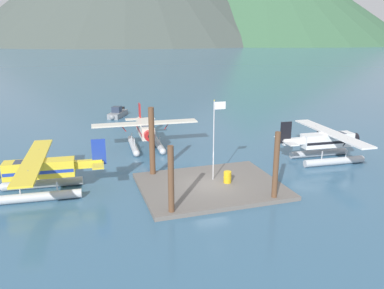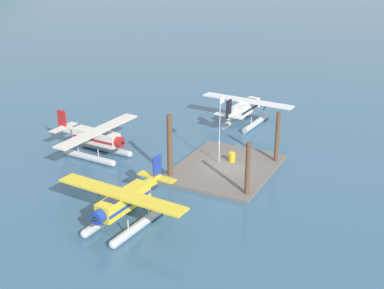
{
  "view_description": "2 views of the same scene",
  "coord_description": "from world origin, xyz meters",
  "px_view_note": "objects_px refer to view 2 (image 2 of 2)",
  "views": [
    {
      "loc": [
        -9.51,
        -25.11,
        11.09
      ],
      "look_at": [
        -0.17,
        4.0,
        2.31
      ],
      "focal_mm": 35.95,
      "sensor_mm": 36.0,
      "label": 1
    },
    {
      "loc": [
        -38.56,
        -16.25,
        19.02
      ],
      "look_at": [
        1.28,
        3.95,
        1.26
      ],
      "focal_mm": 48.34,
      "sensor_mm": 36.0,
      "label": 2
    }
  ],
  "objects_px": {
    "flagpole": "(220,122)",
    "seaplane_cream_bow_left": "(97,140)",
    "seaplane_white_stbd_fwd": "(246,110)",
    "seaplane_yellow_port_fwd": "(124,205)",
    "fuel_drum": "(232,157)"
  },
  "relations": [
    {
      "from": "flagpole",
      "to": "seaplane_cream_bow_left",
      "type": "bearing_deg",
      "value": 106.02
    },
    {
      "from": "seaplane_white_stbd_fwd",
      "to": "seaplane_yellow_port_fwd",
      "type": "relative_size",
      "value": 1.0
    },
    {
      "from": "fuel_drum",
      "to": "seaplane_yellow_port_fwd",
      "type": "bearing_deg",
      "value": 168.5
    },
    {
      "from": "fuel_drum",
      "to": "seaplane_white_stbd_fwd",
      "type": "bearing_deg",
      "value": 15.27
    },
    {
      "from": "seaplane_yellow_port_fwd",
      "to": "seaplane_cream_bow_left",
      "type": "bearing_deg",
      "value": 44.71
    },
    {
      "from": "fuel_drum",
      "to": "seaplane_white_stbd_fwd",
      "type": "distance_m",
      "value": 11.42
    },
    {
      "from": "fuel_drum",
      "to": "seaplane_yellow_port_fwd",
      "type": "xyz_separation_m",
      "value": [
        -13.33,
        2.71,
        0.84
      ]
    },
    {
      "from": "seaplane_white_stbd_fwd",
      "to": "seaplane_cream_bow_left",
      "type": "bearing_deg",
      "value": 148.6
    },
    {
      "from": "fuel_drum",
      "to": "seaplane_cream_bow_left",
      "type": "distance_m",
      "value": 12.7
    },
    {
      "from": "flagpole",
      "to": "seaplane_yellow_port_fwd",
      "type": "distance_m",
      "value": 13.03
    },
    {
      "from": "fuel_drum",
      "to": "seaplane_yellow_port_fwd",
      "type": "relative_size",
      "value": 0.08
    },
    {
      "from": "flagpole",
      "to": "seaplane_white_stbd_fwd",
      "type": "relative_size",
      "value": 0.59
    },
    {
      "from": "seaplane_cream_bow_left",
      "to": "fuel_drum",
      "type": "bearing_deg",
      "value": -72.21
    },
    {
      "from": "seaplane_yellow_port_fwd",
      "to": "fuel_drum",
      "type": "bearing_deg",
      "value": -11.5
    },
    {
      "from": "seaplane_white_stbd_fwd",
      "to": "seaplane_yellow_port_fwd",
      "type": "bearing_deg",
      "value": -179.32
    }
  ]
}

